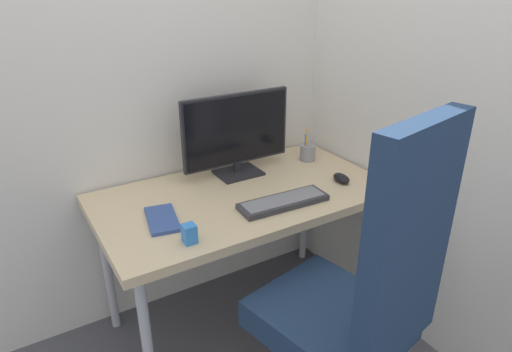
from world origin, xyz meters
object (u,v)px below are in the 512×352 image
object	(u,v)px
mouse	(341,178)
notebook	(162,219)
keyboard	(283,202)
desk_clamp_accessory	(189,234)
pen_holder	(308,152)
monitor	(237,133)
office_chair	(358,296)

from	to	relation	value
mouse	notebook	bearing A→B (deg)	177.61
keyboard	desk_clamp_accessory	world-z (taller)	desk_clamp_accessory
keyboard	pen_holder	size ratio (longest dim) A/B	2.27
notebook	pen_holder	bearing A→B (deg)	24.85
keyboard	notebook	world-z (taller)	keyboard
keyboard	notebook	xyz separation A→B (m)	(-0.48, 0.13, -0.01)
desk_clamp_accessory	pen_holder	bearing A→B (deg)	26.01
monitor	keyboard	world-z (taller)	monitor
monitor	keyboard	xyz separation A→B (m)	(0.01, -0.38, -0.19)
keyboard	notebook	bearing A→B (deg)	164.69
office_chair	keyboard	xyz separation A→B (m)	(0.05, 0.52, 0.11)
keyboard	mouse	bearing A→B (deg)	7.25
office_chair	monitor	bearing A→B (deg)	87.57
office_chair	desk_clamp_accessory	bearing A→B (deg)	132.06
office_chair	pen_holder	size ratio (longest dim) A/B	7.26
notebook	office_chair	bearing A→B (deg)	-44.76
mouse	desk_clamp_accessory	bearing A→B (deg)	-168.69
monitor	pen_holder	size ratio (longest dim) A/B	3.13
pen_holder	office_chair	bearing A→B (deg)	-116.61
mouse	pen_holder	bearing A→B (deg)	87.92
monitor	notebook	size ratio (longest dim) A/B	2.49
monitor	keyboard	distance (m)	0.43
mouse	pen_holder	size ratio (longest dim) A/B	0.56
monitor	pen_holder	xyz separation A→B (m)	(0.39, -0.04, -0.16)
pen_holder	notebook	world-z (taller)	pen_holder
pen_holder	notebook	bearing A→B (deg)	-166.34
mouse	desk_clamp_accessory	size ratio (longest dim) A/B	1.37
monitor	pen_holder	world-z (taller)	monitor
monitor	mouse	distance (m)	0.53
pen_holder	monitor	bearing A→B (deg)	174.12
office_chair	keyboard	bearing A→B (deg)	84.96
mouse	monitor	bearing A→B (deg)	140.54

